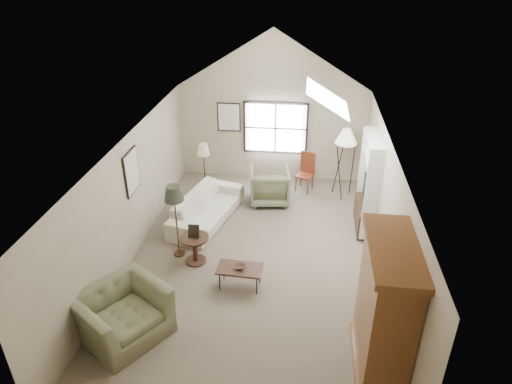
# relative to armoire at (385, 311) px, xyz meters

# --- Properties ---
(room_shell) EXTENTS (5.01, 8.01, 4.00)m
(room_shell) POSITION_rel_armoire_xyz_m (-2.18, 2.40, 2.11)
(room_shell) COLOR #716050
(room_shell) RESTS_ON ground
(window) EXTENTS (1.72, 0.08, 1.42)m
(window) POSITION_rel_armoire_xyz_m (-2.08, 6.36, 0.35)
(window) COLOR black
(window) RESTS_ON room_shell
(skylight) EXTENTS (0.80, 1.20, 0.52)m
(skylight) POSITION_rel_armoire_xyz_m (-0.88, 3.30, 2.12)
(skylight) COLOR white
(skylight) RESTS_ON room_shell
(wall_art) EXTENTS (1.97, 3.71, 0.88)m
(wall_art) POSITION_rel_armoire_xyz_m (-4.06, 4.34, 0.63)
(wall_art) COLOR black
(wall_art) RESTS_ON room_shell
(armoire) EXTENTS (0.60, 1.50, 2.20)m
(armoire) POSITION_rel_armoire_xyz_m (0.00, 0.00, 0.00)
(armoire) COLOR brown
(armoire) RESTS_ON ground
(tv_alcove) EXTENTS (0.32, 1.30, 2.10)m
(tv_alcove) POSITION_rel_armoire_xyz_m (0.16, 4.00, 0.05)
(tv_alcove) COLOR white
(tv_alcove) RESTS_ON ground
(media_console) EXTENTS (0.34, 1.18, 0.60)m
(media_console) POSITION_rel_armoire_xyz_m (0.14, 4.00, -0.80)
(media_console) COLOR #382316
(media_console) RESTS_ON ground
(tv_panel) EXTENTS (0.05, 0.90, 0.55)m
(tv_panel) POSITION_rel_armoire_xyz_m (0.14, 4.00, -0.18)
(tv_panel) COLOR black
(tv_panel) RESTS_ON media_console
(sofa) EXTENTS (1.46, 2.50, 0.68)m
(sofa) POSITION_rel_armoire_xyz_m (-3.46, 3.87, -0.76)
(sofa) COLOR beige
(sofa) RESTS_ON ground
(armchair_near) EXTENTS (1.71, 1.75, 0.86)m
(armchair_near) POSITION_rel_armoire_xyz_m (-4.04, 0.17, -0.67)
(armchair_near) COLOR #70704E
(armchair_near) RESTS_ON ground
(armchair_far) EXTENTS (1.07, 1.09, 0.89)m
(armchair_far) POSITION_rel_armoire_xyz_m (-2.10, 4.95, -0.65)
(armchair_far) COLOR #646B4A
(armchair_far) RESTS_ON ground
(coffee_table) EXTENTS (0.86, 0.51, 0.43)m
(coffee_table) POSITION_rel_armoire_xyz_m (-2.34, 1.60, -0.89)
(coffee_table) COLOR #3D2519
(coffee_table) RESTS_ON ground
(bowl) EXTENTS (0.21, 0.21, 0.05)m
(bowl) POSITION_rel_armoire_xyz_m (-2.34, 1.60, -0.65)
(bowl) COLOR #372016
(bowl) RESTS_ON coffee_table
(side_table) EXTENTS (0.71, 0.71, 0.59)m
(side_table) POSITION_rel_armoire_xyz_m (-3.36, 2.27, -0.81)
(side_table) COLOR #331E15
(side_table) RESTS_ON ground
(side_chair) EXTENTS (0.51, 0.51, 1.02)m
(side_chair) POSITION_rel_armoire_xyz_m (-1.24, 5.69, -0.59)
(side_chair) COLOR maroon
(side_chair) RESTS_ON ground
(tripod_lamp) EXTENTS (0.54, 0.54, 1.85)m
(tripod_lamp) POSITION_rel_armoire_xyz_m (-0.28, 5.49, -0.18)
(tripod_lamp) COLOR white
(tripod_lamp) RESTS_ON ground
(dark_lamp) EXTENTS (0.48, 0.48, 1.64)m
(dark_lamp) POSITION_rel_armoire_xyz_m (-3.76, 2.47, -0.28)
(dark_lamp) COLOR black
(dark_lamp) RESTS_ON ground
(tan_lamp) EXTENTS (0.36, 0.36, 1.47)m
(tan_lamp) POSITION_rel_armoire_xyz_m (-3.76, 5.07, -0.37)
(tan_lamp) COLOR tan
(tan_lamp) RESTS_ON ground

